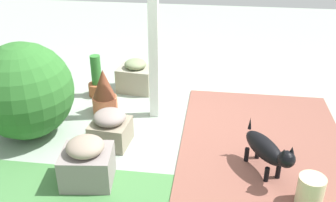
% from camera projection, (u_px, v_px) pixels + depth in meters
% --- Properties ---
extents(ground_plane, '(12.00, 12.00, 0.00)m').
position_uv_depth(ground_plane, '(167.00, 122.00, 4.71)').
color(ground_plane, '#94A595').
extents(brick_path, '(1.80, 2.40, 0.02)m').
position_uv_depth(brick_path, '(263.00, 142.00, 4.30)').
color(brick_path, brown).
rests_on(brick_path, ground).
extents(porch_pillar, '(0.11, 0.11, 2.60)m').
position_uv_depth(porch_pillar, '(153.00, 12.00, 4.28)').
color(porch_pillar, white).
rests_on(porch_pillar, ground).
extents(stone_planter_nearest, '(0.52, 0.43, 0.46)m').
position_uv_depth(stone_planter_nearest, '(136.00, 77.00, 5.41)').
color(stone_planter_nearest, gray).
rests_on(stone_planter_nearest, ground).
extents(stone_planter_mid, '(0.43, 0.43, 0.41)m').
position_uv_depth(stone_planter_mid, '(110.00, 128.00, 4.21)').
color(stone_planter_mid, gray).
rests_on(stone_planter_mid, ground).
extents(stone_planter_far, '(0.51, 0.46, 0.48)m').
position_uv_depth(stone_planter_far, '(87.00, 162.00, 3.62)').
color(stone_planter_far, gray).
rests_on(stone_planter_far, ground).
extents(round_shrub, '(1.08, 1.08, 1.08)m').
position_uv_depth(round_shrub, '(24.00, 91.00, 4.25)').
color(round_shrub, '#2B6627').
rests_on(round_shrub, ground).
extents(terracotta_pot_broad, '(0.35, 0.35, 0.40)m').
position_uv_depth(terracotta_pot_broad, '(47.00, 74.00, 5.40)').
color(terracotta_pot_broad, '#AE5D3E').
rests_on(terracotta_pot_broad, ground).
extents(terracotta_pot_tall, '(0.25, 0.25, 0.58)m').
position_uv_depth(terracotta_pot_tall, '(97.00, 81.00, 5.27)').
color(terracotta_pot_tall, '#99522E').
rests_on(terracotta_pot_tall, ground).
extents(terracotta_pot_spiky, '(0.31, 0.31, 0.58)m').
position_uv_depth(terracotta_pot_spiky, '(104.00, 92.00, 4.82)').
color(terracotta_pot_spiky, '#CA6947').
rests_on(terracotta_pot_spiky, ground).
extents(dog, '(0.47, 0.66, 0.48)m').
position_uv_depth(dog, '(267.00, 150.00, 3.70)').
color(dog, black).
rests_on(dog, ground).
extents(ceramic_urn, '(0.23, 0.23, 0.30)m').
position_uv_depth(ceramic_urn, '(310.00, 192.00, 3.36)').
color(ceramic_urn, beige).
rests_on(ceramic_urn, ground).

